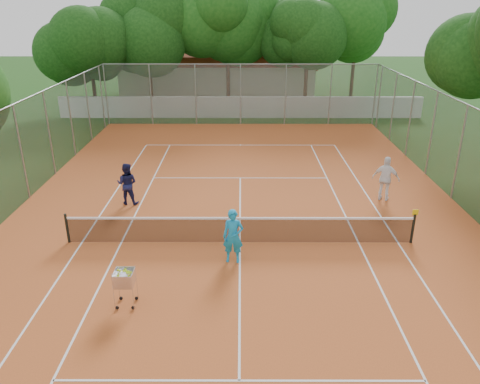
{
  "coord_description": "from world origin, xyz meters",
  "views": [
    {
      "loc": [
        0.04,
        -14.37,
        7.77
      ],
      "look_at": [
        0.0,
        1.5,
        1.3
      ],
      "focal_mm": 35.0,
      "sensor_mm": 36.0,
      "label": 1
    }
  ],
  "objects_px": {
    "player_far_left": "(127,184)",
    "player_far_right": "(386,179)",
    "tennis_net": "(240,230)",
    "clubhouse": "(219,68)",
    "player_near": "(233,236)",
    "ball_hopper": "(125,287)"
  },
  "relations": [
    {
      "from": "clubhouse",
      "to": "player_near",
      "type": "distance_m",
      "value": 30.34
    },
    {
      "from": "player_far_left",
      "to": "player_far_right",
      "type": "relative_size",
      "value": 0.92
    },
    {
      "from": "tennis_net",
      "to": "player_far_left",
      "type": "relative_size",
      "value": 6.82
    },
    {
      "from": "player_near",
      "to": "player_far_left",
      "type": "relative_size",
      "value": 1.03
    },
    {
      "from": "player_far_left",
      "to": "player_far_right",
      "type": "height_order",
      "value": "player_far_right"
    },
    {
      "from": "tennis_net",
      "to": "clubhouse",
      "type": "bearing_deg",
      "value": 93.95
    },
    {
      "from": "clubhouse",
      "to": "player_far_right",
      "type": "relative_size",
      "value": 8.68
    },
    {
      "from": "clubhouse",
      "to": "player_far_left",
      "type": "relative_size",
      "value": 9.42
    },
    {
      "from": "player_near",
      "to": "ball_hopper",
      "type": "relative_size",
      "value": 1.54
    },
    {
      "from": "player_far_right",
      "to": "player_far_left",
      "type": "bearing_deg",
      "value": 25.73
    },
    {
      "from": "tennis_net",
      "to": "ball_hopper",
      "type": "relative_size",
      "value": 10.21
    },
    {
      "from": "tennis_net",
      "to": "player_near",
      "type": "height_order",
      "value": "player_near"
    },
    {
      "from": "player_far_right",
      "to": "ball_hopper",
      "type": "relative_size",
      "value": 1.62
    },
    {
      "from": "tennis_net",
      "to": "player_far_left",
      "type": "bearing_deg",
      "value": 143.65
    },
    {
      "from": "player_far_left",
      "to": "player_far_right",
      "type": "bearing_deg",
      "value": -171.34
    },
    {
      "from": "player_far_left",
      "to": "player_far_right",
      "type": "xyz_separation_m",
      "value": [
        10.66,
        0.4,
        0.07
      ]
    },
    {
      "from": "clubhouse",
      "to": "ball_hopper",
      "type": "height_order",
      "value": "clubhouse"
    },
    {
      "from": "tennis_net",
      "to": "player_far_left",
      "type": "xyz_separation_m",
      "value": [
        -4.61,
        3.39,
        0.38
      ]
    },
    {
      "from": "clubhouse",
      "to": "player_far_left",
      "type": "bearing_deg",
      "value": -95.83
    },
    {
      "from": "tennis_net",
      "to": "player_near",
      "type": "distance_m",
      "value": 1.34
    },
    {
      "from": "player_near",
      "to": "player_far_right",
      "type": "distance_m",
      "value": 8.05
    },
    {
      "from": "player_near",
      "to": "ball_hopper",
      "type": "bearing_deg",
      "value": -137.25
    }
  ]
}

